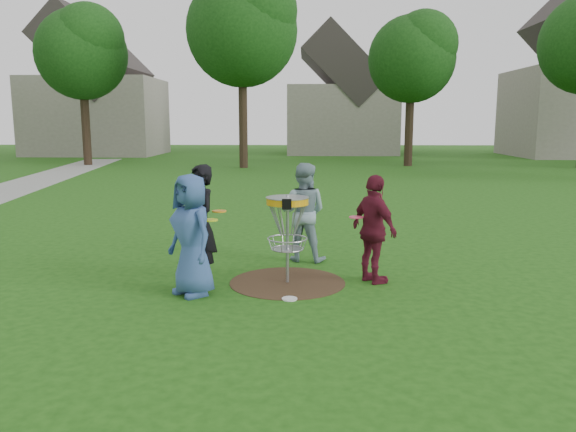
{
  "coord_description": "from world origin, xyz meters",
  "views": [
    {
      "loc": [
        0.26,
        -8.42,
        2.49
      ],
      "look_at": [
        0.0,
        0.3,
        1.0
      ],
      "focal_mm": 35.0,
      "sensor_mm": 36.0,
      "label": 1
    }
  ],
  "objects_px": {
    "disc_golf_basket": "(287,218)",
    "player_black": "(201,225)",
    "player_grey": "(303,212)",
    "player_maroon": "(374,229)",
    "player_blue": "(191,235)"
  },
  "relations": [
    {
      "from": "player_blue",
      "to": "player_maroon",
      "type": "bearing_deg",
      "value": 59.81
    },
    {
      "from": "player_black",
      "to": "player_grey",
      "type": "xyz_separation_m",
      "value": [
        1.55,
        1.47,
        -0.04
      ]
    },
    {
      "from": "player_blue",
      "to": "player_grey",
      "type": "distance_m",
      "value": 2.6
    },
    {
      "from": "player_blue",
      "to": "player_maroon",
      "type": "height_order",
      "value": "player_blue"
    },
    {
      "from": "player_grey",
      "to": "player_maroon",
      "type": "xyz_separation_m",
      "value": [
        1.1,
        -1.38,
        -0.04
      ]
    },
    {
      "from": "disc_golf_basket",
      "to": "player_black",
      "type": "bearing_deg",
      "value": -178.18
    },
    {
      "from": "player_black",
      "to": "player_grey",
      "type": "relative_size",
      "value": 1.05
    },
    {
      "from": "player_maroon",
      "to": "disc_golf_basket",
      "type": "height_order",
      "value": "player_maroon"
    },
    {
      "from": "player_black",
      "to": "player_maroon",
      "type": "height_order",
      "value": "player_black"
    },
    {
      "from": "player_maroon",
      "to": "player_blue",
      "type": "bearing_deg",
      "value": 73.12
    },
    {
      "from": "disc_golf_basket",
      "to": "player_grey",
      "type": "bearing_deg",
      "value": 80.71
    },
    {
      "from": "player_black",
      "to": "player_blue",
      "type": "bearing_deg",
      "value": -31.33
    },
    {
      "from": "player_blue",
      "to": "player_black",
      "type": "height_order",
      "value": "player_black"
    },
    {
      "from": "player_grey",
      "to": "player_blue",
      "type": "bearing_deg",
      "value": 66.13
    },
    {
      "from": "player_blue",
      "to": "player_maroon",
      "type": "xyz_separation_m",
      "value": [
        2.68,
        0.69,
        -0.04
      ]
    }
  ]
}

